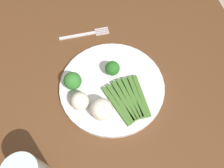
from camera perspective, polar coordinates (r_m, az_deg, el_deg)
ground_plane at (r=1.34m, az=-1.25°, el=-13.20°), size 6.00×6.00×0.02m
dining_table at (r=0.75m, az=-2.18°, el=-0.14°), size 1.30×0.94×0.72m
plate at (r=0.63m, az=-0.00°, el=-0.55°), size 0.30×0.30×0.01m
asparagus_bundle at (r=0.59m, az=4.26°, el=-4.06°), size 0.14×0.11×0.01m
broccoli_front_left at (r=0.61m, az=0.11°, el=4.07°), size 0.04×0.04×0.05m
broccoli_near_center at (r=0.60m, az=-10.18°, el=0.76°), size 0.05×0.05×0.06m
cauliflower_front at (r=0.56m, az=-2.77°, el=-6.54°), size 0.06×0.06×0.06m
cauliflower_back at (r=0.58m, az=-8.38°, el=-4.42°), size 0.05×0.05×0.05m
fork at (r=0.75m, az=-7.00°, el=12.70°), size 0.03×0.17×0.00m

